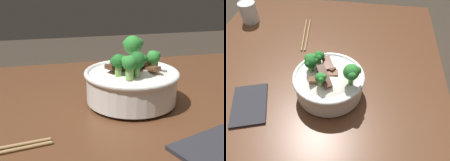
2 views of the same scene
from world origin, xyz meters
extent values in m
cube|color=#56331E|center=(0.00, 0.00, 0.77)|extent=(1.14, 0.94, 0.04)
cube|color=#56331E|center=(-0.48, -0.38, 0.38)|extent=(0.09, 0.09, 0.75)
cube|color=#56331E|center=(-0.48, 0.38, 0.38)|extent=(0.09, 0.09, 0.75)
cylinder|color=white|center=(0.07, 0.07, 0.79)|extent=(0.09, 0.09, 0.01)
cylinder|color=white|center=(0.07, 0.07, 0.83)|extent=(0.21, 0.21, 0.07)
torus|color=white|center=(0.07, 0.07, 0.86)|extent=(0.23, 0.23, 0.01)
ellipsoid|color=white|center=(0.07, 0.07, 0.85)|extent=(0.19, 0.19, 0.06)
cube|color=#563323|center=(0.05, 0.07, 0.88)|extent=(0.04, 0.05, 0.01)
cube|color=#563323|center=(0.03, 0.06, 0.89)|extent=(0.06, 0.05, 0.01)
cube|color=brown|center=(0.07, 0.07, 0.88)|extent=(0.03, 0.06, 0.01)
cube|color=brown|center=(0.10, 0.05, 0.88)|extent=(0.03, 0.05, 0.02)
cube|color=brown|center=(0.07, 0.08, 0.88)|extent=(0.03, 0.05, 0.01)
cube|color=#4C2B1E|center=(0.09, 0.07, 0.89)|extent=(0.08, 0.06, 0.03)
cylinder|color=#7AB256|center=(0.11, 0.06, 0.88)|extent=(0.01, 0.01, 0.02)
sphere|color=#2D8433|center=(0.11, 0.06, 0.90)|extent=(0.03, 0.03, 0.03)
sphere|color=#2D8433|center=(0.12, 0.06, 0.91)|extent=(0.02, 0.02, 0.02)
sphere|color=#2D8433|center=(0.11, 0.07, 0.91)|extent=(0.02, 0.02, 0.02)
cylinder|color=#5B9947|center=(0.09, 0.14, 0.89)|extent=(0.01, 0.01, 0.03)
sphere|color=#2D8433|center=(0.09, 0.14, 0.92)|extent=(0.05, 0.05, 0.05)
sphere|color=#2D8433|center=(0.11, 0.15, 0.92)|extent=(0.03, 0.03, 0.03)
sphere|color=#2D8433|center=(0.08, 0.16, 0.92)|extent=(0.02, 0.02, 0.02)
cylinder|color=#7AB256|center=(0.04, 0.01, 0.88)|extent=(0.02, 0.02, 0.03)
sphere|color=#2D8433|center=(0.04, 0.01, 0.91)|extent=(0.03, 0.03, 0.03)
sphere|color=#2D8433|center=(0.05, 0.01, 0.91)|extent=(0.02, 0.02, 0.02)
sphere|color=#2D8433|center=(0.04, 0.02, 0.91)|extent=(0.02, 0.02, 0.02)
cylinder|color=#7AB256|center=(0.02, 0.04, 0.88)|extent=(0.02, 0.02, 0.03)
sphere|color=#237028|center=(0.02, 0.04, 0.91)|extent=(0.03, 0.03, 0.03)
sphere|color=#237028|center=(0.03, 0.04, 0.91)|extent=(0.02, 0.02, 0.02)
sphere|color=#237028|center=(0.02, 0.04, 0.90)|extent=(0.02, 0.02, 0.02)
cylinder|color=#6BA84C|center=(0.06, 0.02, 0.88)|extent=(0.01, 0.01, 0.03)
sphere|color=#1E6023|center=(0.06, 0.02, 0.91)|extent=(0.04, 0.04, 0.04)
sphere|color=#1E6023|center=(0.07, 0.02, 0.91)|extent=(0.02, 0.02, 0.02)
sphere|color=#1E6023|center=(0.05, 0.03, 0.91)|extent=(0.02, 0.02, 0.02)
cylinder|color=white|center=(-0.31, -0.37, 0.79)|extent=(0.07, 0.07, 0.00)
cylinder|color=white|center=(-0.31, -0.37, 0.83)|extent=(0.08, 0.08, 0.09)
cylinder|color=silver|center=(-0.31, -0.37, 0.82)|extent=(0.06, 0.06, 0.06)
cylinder|color=#9E7A4C|center=(-0.25, -0.08, 0.79)|extent=(0.23, 0.04, 0.01)
cylinder|color=#9E7A4C|center=(-0.24, -0.09, 0.79)|extent=(0.23, 0.04, 0.01)
cube|color=#28282D|center=(0.16, -0.17, 0.79)|extent=(0.19, 0.15, 0.01)
camera|label=1|loc=(-0.14, -0.58, 1.08)|focal=48.95mm
camera|label=2|loc=(0.55, 0.18, 1.36)|focal=36.34mm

